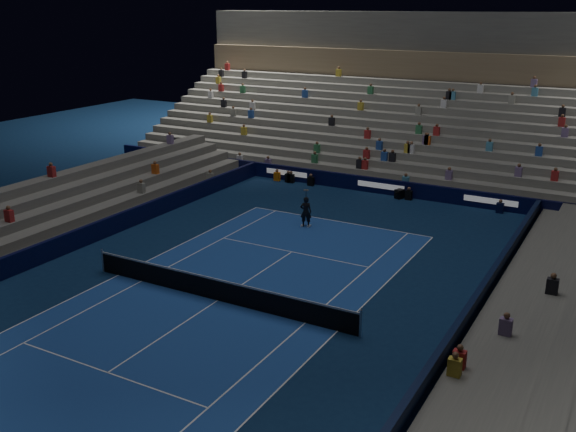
# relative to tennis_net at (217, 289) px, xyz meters

# --- Properties ---
(ground) EXTENTS (90.00, 90.00, 0.00)m
(ground) POSITION_rel_tennis_net_xyz_m (0.00, 0.00, -0.50)
(ground) COLOR #0B2044
(ground) RESTS_ON ground
(court_surface) EXTENTS (10.97, 23.77, 0.01)m
(court_surface) POSITION_rel_tennis_net_xyz_m (0.00, 0.00, -0.50)
(court_surface) COLOR #1A4092
(court_surface) RESTS_ON ground
(sponsor_barrier_far) EXTENTS (44.00, 0.25, 1.00)m
(sponsor_barrier_far) POSITION_rel_tennis_net_xyz_m (0.00, 18.50, -0.00)
(sponsor_barrier_far) COLOR black
(sponsor_barrier_far) RESTS_ON ground
(sponsor_barrier_east) EXTENTS (0.25, 37.00, 1.00)m
(sponsor_barrier_east) POSITION_rel_tennis_net_xyz_m (9.70, 0.00, -0.00)
(sponsor_barrier_east) COLOR black
(sponsor_barrier_east) RESTS_ON ground
(sponsor_barrier_west) EXTENTS (0.25, 37.00, 1.00)m
(sponsor_barrier_west) POSITION_rel_tennis_net_xyz_m (-9.70, 0.00, -0.00)
(sponsor_barrier_west) COLOR black
(sponsor_barrier_west) RESTS_ON ground
(grandstand_main) EXTENTS (44.00, 15.20, 11.20)m
(grandstand_main) POSITION_rel_tennis_net_xyz_m (0.00, 27.90, 2.87)
(grandstand_main) COLOR slate
(grandstand_main) RESTS_ON ground
(grandstand_east) EXTENTS (5.00, 37.00, 2.50)m
(grandstand_east) POSITION_rel_tennis_net_xyz_m (13.17, 0.00, 0.41)
(grandstand_east) COLOR #5E5E5A
(grandstand_east) RESTS_ON ground
(grandstand_west) EXTENTS (5.00, 37.00, 2.50)m
(grandstand_west) POSITION_rel_tennis_net_xyz_m (-13.17, 0.00, 0.41)
(grandstand_west) COLOR slate
(grandstand_west) RESTS_ON ground
(tennis_net) EXTENTS (12.90, 0.10, 1.10)m
(tennis_net) POSITION_rel_tennis_net_xyz_m (0.00, 0.00, 0.00)
(tennis_net) COLOR #B2B2B7
(tennis_net) RESTS_ON ground
(tennis_player) EXTENTS (0.72, 0.59, 1.72)m
(tennis_player) POSITION_rel_tennis_net_xyz_m (-1.21, 10.19, 0.36)
(tennis_player) COLOR black
(tennis_player) RESTS_ON ground
(broadcast_camera) EXTENTS (0.58, 0.96, 0.59)m
(broadcast_camera) POSITION_rel_tennis_net_xyz_m (1.42, 17.97, -0.20)
(broadcast_camera) COLOR black
(broadcast_camera) RESTS_ON ground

